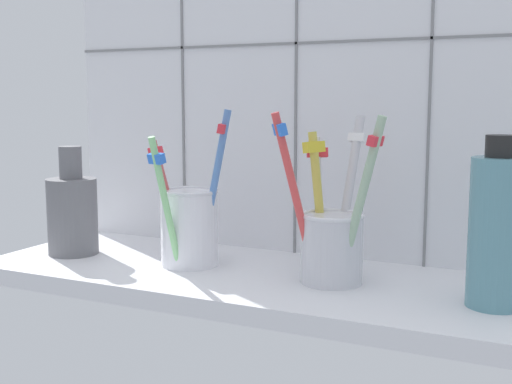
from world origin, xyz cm
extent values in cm
cube|color=silver|center=(0.00, 0.00, 1.00)|extent=(64.00, 22.00, 2.00)
cube|color=white|center=(0.00, 12.00, 22.50)|extent=(64.00, 2.00, 45.00)
cube|color=gray|center=(-16.00, 10.90, 22.50)|extent=(0.30, 0.20, 45.00)
cube|color=gray|center=(0.00, 10.90, 22.50)|extent=(0.30, 0.20, 45.00)
cube|color=gray|center=(16.00, 10.90, 22.50)|extent=(0.30, 0.20, 45.00)
cube|color=gray|center=(0.00, 10.90, 27.67)|extent=(64.00, 0.20, 0.30)
cylinder|color=white|center=(-8.64, -0.24, 6.29)|extent=(6.60, 6.60, 8.58)
torus|color=silver|center=(-8.64, -0.24, 10.58)|extent=(6.77, 6.77, 0.50)
cylinder|color=#C14D4D|center=(-11.39, 0.24, 9.30)|extent=(5.00, 1.00, 14.05)
cube|color=#E5333F|center=(-13.03, 0.28, 15.04)|extent=(1.06, 1.95, 1.14)
cylinder|color=#95E093|center=(-8.78, -4.55, 9.75)|extent=(1.73, 4.58, 14.90)
cube|color=blue|center=(-9.05, -5.74, 14.80)|extent=(2.10, 1.46, 1.23)
cylinder|color=#5684C9|center=(-5.38, -0.12, 11.14)|extent=(4.27, 1.91, 17.63)
cube|color=#E5333F|center=(-4.19, 0.21, 17.81)|extent=(1.45, 2.44, 1.11)
cylinder|color=silver|center=(8.64, -0.24, 5.55)|extent=(6.46, 6.46, 7.10)
torus|color=silver|center=(8.64, -0.24, 9.10)|extent=(6.64, 6.64, 0.50)
cylinder|color=#9EBD9D|center=(12.06, -1.69, 10.93)|extent=(5.21, 1.57, 17.27)
cube|color=#E5333F|center=(13.51, -1.89, 17.07)|extent=(1.30, 2.38, 1.14)
cylinder|color=silver|center=(9.10, 3.72, 10.76)|extent=(1.81, 6.74, 17.05)
cube|color=white|center=(9.35, 5.71, 16.86)|extent=(1.96, 1.28, 1.11)
cylinder|color=gold|center=(6.63, 1.41, 9.99)|extent=(3.28, 2.14, 15.32)
cube|color=yellow|center=(5.87, 1.74, 15.99)|extent=(1.97, 2.78, 1.27)
cylinder|color=silver|center=(6.34, 2.32, 9.64)|extent=(2.86, 3.84, 14.66)
cube|color=#E5333F|center=(5.67, 3.35, 15.29)|extent=(2.34, 1.92, 1.11)
cylinder|color=#DE4444|center=(5.64, -2.62, 11.06)|extent=(4.55, 4.19, 17.52)
cube|color=blue|center=(4.34, -3.79, 18.06)|extent=(2.30, 2.41, 1.33)
cylinder|color=slate|center=(-24.56, -1.42, 6.69)|extent=(6.11, 6.11, 9.38)
cylinder|color=slate|center=(-24.56, -1.42, 13.36)|extent=(2.75, 2.75, 3.97)
cylinder|color=#588E9C|center=(24.89, -1.24, 8.93)|extent=(5.14, 5.14, 13.85)
cylinder|color=black|center=(24.89, -1.24, 16.85)|extent=(2.83, 2.83, 2.00)
camera|label=1|loc=(30.76, -64.32, 21.04)|focal=46.62mm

